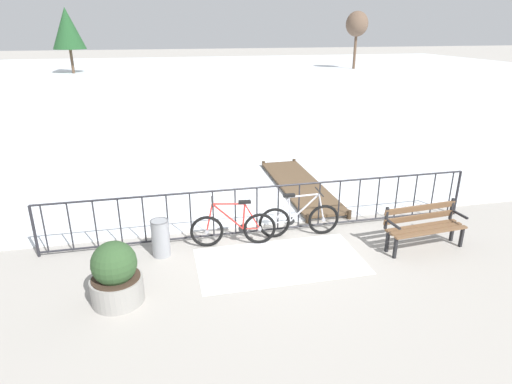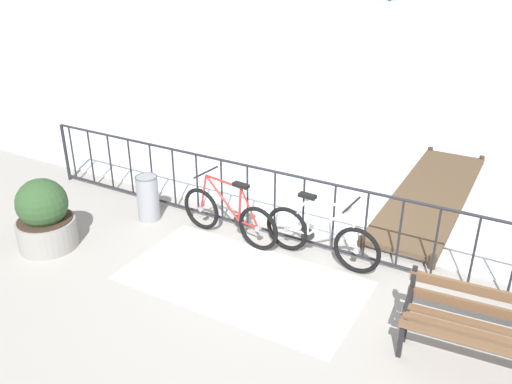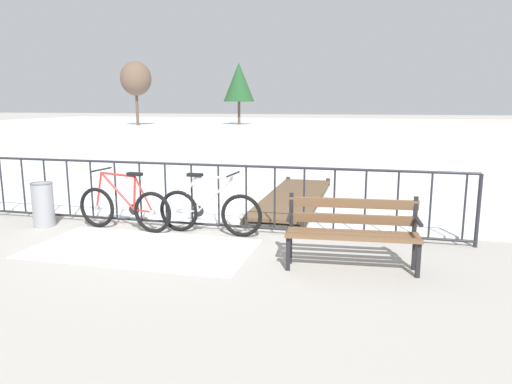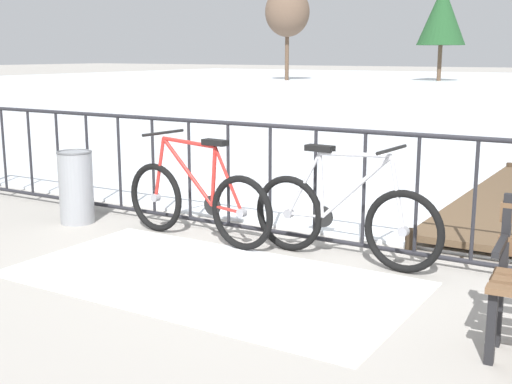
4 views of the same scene
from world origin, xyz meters
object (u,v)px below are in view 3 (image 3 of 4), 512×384
Objects in this scene: trash_bin at (43,204)px; bicycle_near_railing at (124,208)px; bicycle_second at (209,211)px; park_bench at (352,227)px.

bicycle_near_railing is at bearing 4.22° from trash_bin.
trash_bin is (-2.82, -0.21, 0.00)m from bicycle_second.
bicycle_second reaches higher than park_bench.
bicycle_near_railing is 1.43m from trash_bin.
bicycle_second is 2.44m from park_bench.
bicycle_second is at bearing 4.32° from trash_bin.
bicycle_near_railing is 3.73m from park_bench.
bicycle_second is 2.83m from trash_bin.
park_bench is (2.21, -1.02, 0.14)m from bicycle_second.
trash_bin is at bearing -175.68° from bicycle_second.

